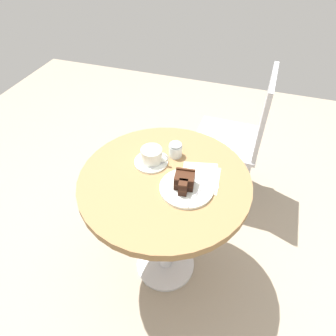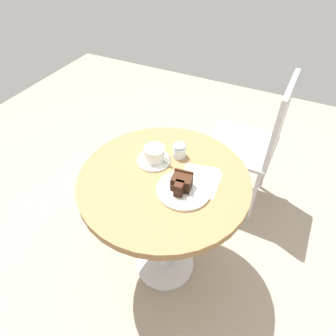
# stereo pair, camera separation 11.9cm
# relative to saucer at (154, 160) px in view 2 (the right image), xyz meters

# --- Properties ---
(ground_plane) EXTENTS (4.40, 4.40, 0.01)m
(ground_plane) POSITION_rel_saucer_xyz_m (0.08, -0.07, -0.69)
(ground_plane) COLOR gray
(ground_plane) RESTS_ON ground
(cafe_table) EXTENTS (0.70, 0.70, 0.68)m
(cafe_table) POSITION_rel_saucer_xyz_m (0.08, -0.07, -0.12)
(cafe_table) COLOR olive
(cafe_table) RESTS_ON ground
(saucer) EXTENTS (0.14, 0.14, 0.01)m
(saucer) POSITION_rel_saucer_xyz_m (0.00, 0.00, 0.00)
(saucer) COLOR silver
(saucer) RESTS_ON cafe_table
(coffee_cup) EXTENTS (0.12, 0.09, 0.06)m
(coffee_cup) POSITION_rel_saucer_xyz_m (0.00, 0.00, 0.04)
(coffee_cup) COLOR silver
(coffee_cup) RESTS_ON saucer
(teaspoon) EXTENTS (0.07, 0.08, 0.00)m
(teaspoon) POSITION_rel_saucer_xyz_m (0.02, -0.04, 0.01)
(teaspoon) COLOR silver
(teaspoon) RESTS_ON saucer
(cake_plate) EXTENTS (0.21, 0.21, 0.01)m
(cake_plate) POSITION_rel_saucer_xyz_m (0.18, -0.10, 0.00)
(cake_plate) COLOR silver
(cake_plate) RESTS_ON cafe_table
(cake_slice) EXTENTS (0.08, 0.09, 0.06)m
(cake_slice) POSITION_rel_saucer_xyz_m (0.17, -0.10, 0.04)
(cake_slice) COLOR black
(cake_slice) RESTS_ON cake_plate
(fork) EXTENTS (0.06, 0.14, 0.00)m
(fork) POSITION_rel_saucer_xyz_m (0.22, -0.15, 0.01)
(fork) COLOR silver
(fork) RESTS_ON cake_plate
(napkin) EXTENTS (0.17, 0.19, 0.00)m
(napkin) POSITION_rel_saucer_xyz_m (0.22, -0.02, -0.00)
(napkin) COLOR beige
(napkin) RESTS_ON cafe_table
(cafe_chair) EXTENTS (0.39, 0.39, 0.87)m
(cafe_chair) POSITION_rel_saucer_xyz_m (0.34, 0.59, -0.17)
(cafe_chair) COLOR #BCBCC1
(cafe_chair) RESTS_ON ground
(sugar_pot) EXTENTS (0.06, 0.06, 0.07)m
(sugar_pot) POSITION_rel_saucer_xyz_m (0.09, 0.08, 0.03)
(sugar_pot) COLOR silver
(sugar_pot) RESTS_ON cafe_table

